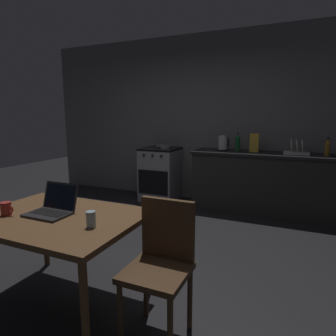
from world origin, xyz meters
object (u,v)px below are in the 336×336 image
(electric_kettle, at_px, (223,143))
(laptop, at_px, (52,208))
(bottle_b, at_px, (238,142))
(cereal_box, at_px, (254,143))
(frying_pan, at_px, (163,147))
(stove_oven, at_px, (161,174))
(bottle, at_px, (327,147))
(chair, at_px, (161,259))
(dish_rack, at_px, (297,151))
(coffee_mug, at_px, (6,209))
(drinking_glass, at_px, (91,219))
(dining_table, at_px, (57,224))

(electric_kettle, bearing_deg, laptop, -101.99)
(laptop, bearing_deg, bottle_b, 67.97)
(cereal_box, bearing_deg, frying_pan, -178.13)
(stove_oven, relative_size, bottle, 3.65)
(stove_oven, distance_m, bottle, 2.59)
(electric_kettle, height_order, frying_pan, electric_kettle)
(chair, distance_m, frying_pan, 3.18)
(laptop, xyz_separation_m, dish_rack, (1.68, 2.92, 0.20))
(chair, bearing_deg, coffee_mug, -153.35)
(coffee_mug, distance_m, dish_rack, 3.67)
(stove_oven, relative_size, coffee_mug, 7.95)
(cereal_box, bearing_deg, electric_kettle, -177.57)
(chair, xyz_separation_m, drinking_glass, (-0.46, -0.13, 0.25))
(coffee_mug, relative_size, cereal_box, 0.41)
(bottle_b, bearing_deg, frying_pan, -174.97)
(bottle_b, bearing_deg, electric_kettle, -159.44)
(cereal_box, xyz_separation_m, bottle_b, (-0.26, 0.06, -0.01))
(dining_table, distance_m, electric_kettle, 3.02)
(electric_kettle, xyz_separation_m, dish_rack, (1.06, 0.00, -0.07))
(bottle, xyz_separation_m, coffee_mug, (-2.35, -3.03, -0.27))
(dining_table, bearing_deg, bottle_b, 75.62)
(drinking_glass, bearing_deg, dining_table, 167.92)
(coffee_mug, distance_m, bottle_b, 3.37)
(drinking_glass, bearing_deg, stove_oven, 106.78)
(electric_kettle, relative_size, coffee_mug, 2.09)
(coffee_mug, bearing_deg, cereal_box, 65.96)
(stove_oven, xyz_separation_m, drinking_glass, (0.91, -3.02, 0.31))
(drinking_glass, distance_m, dish_rack, 3.27)
(laptop, relative_size, bottle_b, 1.14)
(stove_oven, distance_m, electric_kettle, 1.23)
(bottle, height_order, cereal_box, cereal_box)
(chair, height_order, electric_kettle, electric_kettle)
(coffee_mug, relative_size, dish_rack, 0.34)
(bottle, relative_size, cereal_box, 0.90)
(drinking_glass, bearing_deg, cereal_box, 78.05)
(drinking_glass, xyz_separation_m, dish_rack, (1.23, 3.02, 0.19))
(chair, xyz_separation_m, bottle, (1.15, 2.85, 0.51))
(dining_table, bearing_deg, cereal_box, 70.77)
(electric_kettle, bearing_deg, chair, -84.31)
(laptop, xyz_separation_m, drinking_glass, (0.45, -0.10, 0.01))
(frying_pan, bearing_deg, stove_oven, 156.19)
(bottle, bearing_deg, stove_oven, 178.92)
(laptop, distance_m, dish_rack, 3.38)
(dish_rack, bearing_deg, coffee_mug, -122.63)
(dining_table, distance_m, chair, 0.86)
(frying_pan, xyz_separation_m, cereal_box, (1.50, 0.05, 0.11))
(dining_table, xyz_separation_m, bottle_b, (0.77, 3.02, 0.40))
(drinking_glass, bearing_deg, bottle_b, 82.92)
(bottle, height_order, dish_rack, bottle)
(chair, xyz_separation_m, coffee_mug, (-1.20, -0.19, 0.24))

